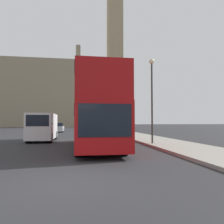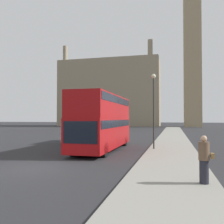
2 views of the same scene
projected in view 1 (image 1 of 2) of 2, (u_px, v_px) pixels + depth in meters
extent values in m
plane|color=#28282B|center=(67.00, 183.00, 5.91)|extent=(300.00, 300.00, 0.00)
cube|color=tan|center=(115.00, 49.00, 75.56)|extent=(5.00, 5.00, 53.61)
cube|color=gray|center=(36.00, 94.00, 74.66)|extent=(33.59, 12.58, 22.18)
cylinder|color=gray|center=(78.00, 53.00, 72.17)|extent=(1.51, 1.51, 4.88)
cube|color=#A80F11|center=(96.00, 125.00, 14.08)|extent=(2.53, 10.23, 2.31)
cube|color=#A80F11|center=(96.00, 93.00, 14.18)|extent=(2.53, 10.02, 1.82)
cube|color=black|center=(96.00, 114.00, 14.12)|extent=(2.57, 9.82, 0.55)
cube|color=black|center=(96.00, 85.00, 14.20)|extent=(2.57, 9.61, 0.55)
cube|color=black|center=(105.00, 120.00, 9.03)|extent=(2.23, 0.03, 1.39)
cylinder|color=black|center=(82.00, 146.00, 10.37)|extent=(0.71, 1.01, 1.01)
cylinder|color=black|center=(120.00, 145.00, 10.64)|extent=(0.71, 1.01, 1.01)
cylinder|color=black|center=(81.00, 136.00, 17.43)|extent=(0.71, 1.01, 1.01)
cylinder|color=black|center=(103.00, 136.00, 17.71)|extent=(0.71, 1.01, 1.01)
cube|color=white|center=(43.00, 126.00, 18.96)|extent=(1.99, 5.12, 2.14)
cube|color=black|center=(37.00, 121.00, 16.44)|extent=(1.69, 0.02, 0.86)
cube|color=black|center=(40.00, 121.00, 17.34)|extent=(2.02, 0.92, 0.68)
cylinder|color=black|center=(29.00, 138.00, 17.08)|extent=(0.50, 0.78, 0.78)
cylinder|color=black|center=(49.00, 138.00, 17.31)|extent=(0.50, 0.78, 0.78)
cylinder|color=black|center=(37.00, 135.00, 20.52)|extent=(0.50, 0.78, 0.78)
cylinder|color=black|center=(54.00, 135.00, 20.75)|extent=(0.50, 0.78, 0.78)
cylinder|color=#2D332D|center=(152.00, 103.00, 15.41)|extent=(0.12, 0.12, 5.64)
sphere|color=beige|center=(152.00, 61.00, 15.55)|extent=(0.36, 0.36, 0.36)
cube|color=silver|center=(58.00, 129.00, 35.90)|extent=(1.73, 4.48, 0.76)
cube|color=black|center=(58.00, 125.00, 36.04)|extent=(1.56, 2.15, 0.58)
cylinder|color=black|center=(53.00, 130.00, 34.37)|extent=(0.38, 0.64, 0.64)
cylinder|color=black|center=(62.00, 130.00, 34.57)|extent=(0.38, 0.64, 0.64)
cylinder|color=black|center=(55.00, 130.00, 37.20)|extent=(0.38, 0.64, 0.64)
cylinder|color=black|center=(63.00, 130.00, 37.41)|extent=(0.38, 0.64, 0.64)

